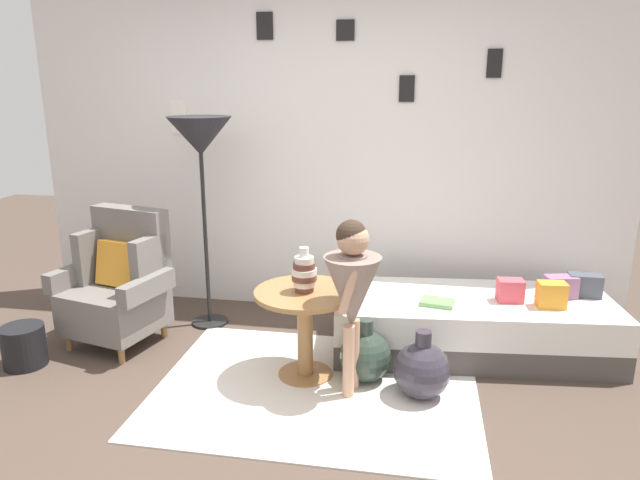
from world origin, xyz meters
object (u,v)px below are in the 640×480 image
person_child (352,286)px  magazine_basket (24,346)px  vase_striped (304,273)px  demijohn_far (422,370)px  floor_lamp (200,143)px  demijohn_near (365,356)px  armchair (120,284)px  book_on_daybed (437,302)px  side_table (305,315)px  daybed (472,324)px

person_child → magazine_basket: person_child is taller
vase_striped → demijohn_far: (0.74, -0.12, -0.53)m
floor_lamp → magazine_basket: size_ratio=5.74×
demijohn_near → demijohn_far: demijohn_far is taller
armchair → book_on_daybed: (2.26, 0.09, -0.02)m
armchair → vase_striped: armchair is taller
side_table → demijohn_far: 0.79m
floor_lamp → demijohn_far: bearing=-26.7°
daybed → demijohn_near: (-0.70, -0.54, -0.03)m
daybed → person_child: size_ratio=1.80×
book_on_daybed → vase_striped: bearing=-154.3°
daybed → demijohn_far: (-0.34, -0.69, -0.02)m
vase_striped → demijohn_near: (0.39, 0.02, -0.54)m
daybed → person_child: (-0.77, -0.72, 0.50)m
side_table → floor_lamp: (-0.91, 0.70, 0.99)m
floor_lamp → daybed: bearing=-4.2°
floor_lamp → magazine_basket: (-0.97, -0.89, -1.28)m
side_table → person_child: bearing=-27.3°
demijohn_far → magazine_basket: demijohn_far is taller
daybed → demijohn_near: 0.88m
demijohn_near → vase_striped: bearing=-176.5°
demijohn_near → magazine_basket: (-2.27, -0.20, -0.03)m
armchair → side_table: armchair is taller
floor_lamp → magazine_basket: bearing=-137.7°
side_table → magazine_basket: size_ratio=2.28×
book_on_daybed → demijohn_far: 0.58m
demijohn_near → magazine_basket: 2.28m
armchair → demijohn_near: 1.86m
side_table → book_on_daybed: size_ratio=2.90×
demijohn_near → magazine_basket: size_ratio=1.48×
floor_lamp → magazine_basket: floor_lamp is taller
floor_lamp → book_on_daybed: floor_lamp is taller
armchair → magazine_basket: (-0.46, -0.49, -0.30)m
daybed → floor_lamp: (-2.00, 0.15, 1.22)m
daybed → vase_striped: 1.32m
side_table → daybed: bearing=27.2°
armchair → magazine_basket: armchair is taller
floor_lamp → magazine_basket: 1.83m
side_table → demijohn_far: side_table is taller
person_child → demijohn_near: 0.56m
book_on_daybed → magazine_basket: (-2.72, -0.57, -0.28)m
person_child → magazine_basket: bearing=-179.5°
book_on_daybed → magazine_basket: book_on_daybed is taller
book_on_daybed → magazine_basket: size_ratio=0.79×
daybed → side_table: bearing=-152.8°
side_table → magazine_basket: side_table is taller
demijohn_far → person_child: bearing=-175.3°
vase_striped → demijohn_far: 0.92m
armchair → side_table: (1.43, -0.30, -0.01)m
person_child → daybed: bearing=43.3°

